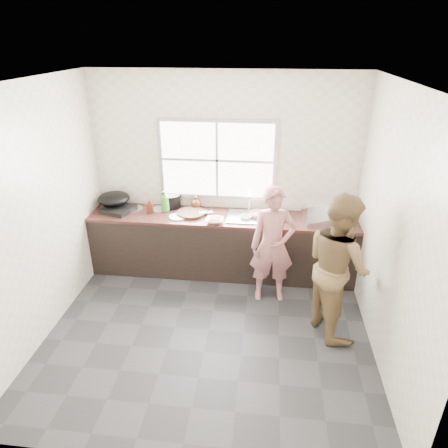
# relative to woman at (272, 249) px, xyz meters

# --- Properties ---
(floor) EXTENTS (3.60, 3.20, 0.01)m
(floor) POSITION_rel_woman_xyz_m (-0.69, -0.74, -0.71)
(floor) COLOR #2A2A2D
(floor) RESTS_ON ground
(ceiling) EXTENTS (3.60, 3.20, 0.01)m
(ceiling) POSITION_rel_woman_xyz_m (-0.69, -0.74, 2.00)
(ceiling) COLOR silver
(ceiling) RESTS_ON wall_back
(wall_back) EXTENTS (3.60, 0.01, 2.70)m
(wall_back) POSITION_rel_woman_xyz_m (-0.69, 0.87, 0.65)
(wall_back) COLOR beige
(wall_back) RESTS_ON ground
(wall_left) EXTENTS (0.01, 3.20, 2.70)m
(wall_left) POSITION_rel_woman_xyz_m (-2.49, -0.74, 0.65)
(wall_left) COLOR beige
(wall_left) RESTS_ON ground
(wall_right) EXTENTS (0.01, 3.20, 2.70)m
(wall_right) POSITION_rel_woman_xyz_m (1.12, -0.74, 0.65)
(wall_right) COLOR beige
(wall_right) RESTS_ON ground
(wall_front) EXTENTS (3.60, 0.01, 2.70)m
(wall_front) POSITION_rel_woman_xyz_m (-0.69, -2.34, 0.65)
(wall_front) COLOR beige
(wall_front) RESTS_ON ground
(cabinet) EXTENTS (3.60, 0.62, 0.82)m
(cabinet) POSITION_rel_woman_xyz_m (-0.69, 0.55, -0.29)
(cabinet) COLOR black
(cabinet) RESTS_ON floor
(countertop) EXTENTS (3.60, 0.64, 0.04)m
(countertop) POSITION_rel_woman_xyz_m (-0.69, 0.55, 0.14)
(countertop) COLOR #351A15
(countertop) RESTS_ON cabinet
(sink) EXTENTS (0.55, 0.45, 0.02)m
(sink) POSITION_rel_woman_xyz_m (-0.34, 0.55, 0.16)
(sink) COLOR silver
(sink) RESTS_ON countertop
(faucet) EXTENTS (0.02, 0.02, 0.30)m
(faucet) POSITION_rel_woman_xyz_m (-0.34, 0.75, 0.31)
(faucet) COLOR silver
(faucet) RESTS_ON countertop
(window_frame) EXTENTS (1.60, 0.05, 1.10)m
(window_frame) POSITION_rel_woman_xyz_m (-0.79, 0.85, 0.85)
(window_frame) COLOR #9EA0A5
(window_frame) RESTS_ON wall_back
(window_glazing) EXTENTS (1.50, 0.01, 1.00)m
(window_glazing) POSITION_rel_woman_xyz_m (-0.79, 0.83, 0.85)
(window_glazing) COLOR white
(window_glazing) RESTS_ON window_frame
(woman) EXTENTS (0.55, 0.39, 1.40)m
(woman) POSITION_rel_woman_xyz_m (0.00, 0.00, 0.00)
(woman) COLOR #AF6969
(woman) RESTS_ON floor
(person_side) EXTENTS (0.89, 0.98, 1.64)m
(person_side) POSITION_rel_woman_xyz_m (0.70, -0.51, 0.12)
(person_side) COLOR brown
(person_side) RESTS_ON floor
(cutting_board) EXTENTS (0.48, 0.48, 0.04)m
(cutting_board) POSITION_rel_woman_xyz_m (-1.11, 0.56, 0.18)
(cutting_board) COLOR #311D13
(cutting_board) RESTS_ON countertop
(cleaver) EXTENTS (0.20, 0.14, 0.01)m
(cleaver) POSITION_rel_woman_xyz_m (-0.91, 0.57, 0.20)
(cleaver) COLOR silver
(cleaver) RESTS_ON cutting_board
(bowl_mince) EXTENTS (0.24, 0.24, 0.06)m
(bowl_mince) POSITION_rel_woman_xyz_m (-0.76, 0.34, 0.19)
(bowl_mince) COLOR white
(bowl_mince) RESTS_ON countertop
(bowl_crabs) EXTENTS (0.20, 0.20, 0.06)m
(bowl_crabs) POSITION_rel_woman_xyz_m (-0.21, 0.58, 0.19)
(bowl_crabs) COLOR silver
(bowl_crabs) RESTS_ON countertop
(bowl_held) EXTENTS (0.25, 0.25, 0.06)m
(bowl_held) POSITION_rel_woman_xyz_m (-0.36, 0.50, 0.19)
(bowl_held) COLOR white
(bowl_held) RESTS_ON countertop
(black_pot) EXTENTS (0.29, 0.29, 0.19)m
(black_pot) POSITION_rel_woman_xyz_m (-1.44, 0.78, 0.26)
(black_pot) COLOR black
(black_pot) RESTS_ON countertop
(plate_food) EXTENTS (0.31, 0.31, 0.02)m
(plate_food) POSITION_rel_woman_xyz_m (-1.27, 0.44, 0.17)
(plate_food) COLOR silver
(plate_food) RESTS_ON countertop
(bottle_green) EXTENTS (0.15, 0.15, 0.30)m
(bottle_green) POSITION_rel_woman_xyz_m (-1.48, 0.62, 0.31)
(bottle_green) COLOR #3A7D29
(bottle_green) RESTS_ON countertop
(bottle_brown_tall) EXTENTS (0.09, 0.09, 0.18)m
(bottle_brown_tall) POSITION_rel_woman_xyz_m (-1.69, 0.58, 0.25)
(bottle_brown_tall) COLOR #4F1E13
(bottle_brown_tall) RESTS_ON countertop
(bottle_brown_short) EXTENTS (0.15, 0.15, 0.17)m
(bottle_brown_short) POSITION_rel_woman_xyz_m (-1.08, 0.78, 0.24)
(bottle_brown_short) COLOR #422310
(bottle_brown_short) RESTS_ON countertop
(glass_jar) EXTENTS (0.10, 0.10, 0.11)m
(glass_jar) POSITION_rel_woman_xyz_m (-1.37, 0.75, 0.21)
(glass_jar) COLOR white
(glass_jar) RESTS_ON countertop
(burner) EXTENTS (0.47, 0.47, 0.06)m
(burner) POSITION_rel_woman_xyz_m (-2.13, 0.56, 0.19)
(burner) COLOR black
(burner) RESTS_ON countertop
(wok) EXTENTS (0.51, 0.51, 0.17)m
(wok) POSITION_rel_woman_xyz_m (-2.23, 0.66, 0.30)
(wok) COLOR black
(wok) RESTS_ON burner
(dish_rack) EXTENTS (0.43, 0.35, 0.28)m
(dish_rack) POSITION_rel_woman_xyz_m (0.57, 0.49, 0.30)
(dish_rack) COLOR silver
(dish_rack) RESTS_ON countertop
(pot_lid_left) EXTENTS (0.33, 0.33, 0.01)m
(pot_lid_left) POSITION_rel_woman_xyz_m (-1.95, 0.66, 0.17)
(pot_lid_left) COLOR silver
(pot_lid_left) RESTS_ON countertop
(pot_lid_right) EXTENTS (0.25, 0.25, 0.01)m
(pot_lid_right) POSITION_rel_woman_xyz_m (-1.58, 0.68, 0.17)
(pot_lid_right) COLOR silver
(pot_lid_right) RESTS_ON countertop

